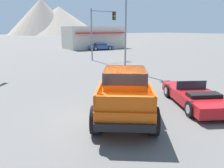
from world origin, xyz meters
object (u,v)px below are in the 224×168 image
at_px(street_lamp_post, 126,13).
at_px(orange_pickup_truck, 125,90).
at_px(traffic_light_crosswalk, 102,25).
at_px(red_convertible_car, 195,97).
at_px(parked_car_blue, 101,46).

bearing_deg(street_lamp_post, orange_pickup_truck, -124.13).
bearing_deg(orange_pickup_truck, traffic_light_crosswalk, 98.97).
xyz_separation_m(red_convertible_car, traffic_light_crosswalk, (3.77, 16.42, 3.57)).
bearing_deg(traffic_light_crosswalk, red_convertible_car, -102.92).
height_order(parked_car_blue, street_lamp_post, street_lamp_post).
relative_size(parked_car_blue, traffic_light_crosswalk, 0.77).
relative_size(traffic_light_crosswalk, street_lamp_post, 0.71).
distance_m(traffic_light_crosswalk, street_lamp_post, 7.35).
height_order(red_convertible_car, street_lamp_post, street_lamp_post).
bearing_deg(street_lamp_post, traffic_light_crosswalk, 78.08).
relative_size(parked_car_blue, street_lamp_post, 0.54).
height_order(red_convertible_car, traffic_light_crosswalk, traffic_light_crosswalk).
xyz_separation_m(orange_pickup_truck, red_convertible_car, (3.52, -0.75, -0.64)).
height_order(orange_pickup_truck, street_lamp_post, street_lamp_post).
xyz_separation_m(orange_pickup_truck, traffic_light_crosswalk, (7.29, 15.67, 2.93)).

